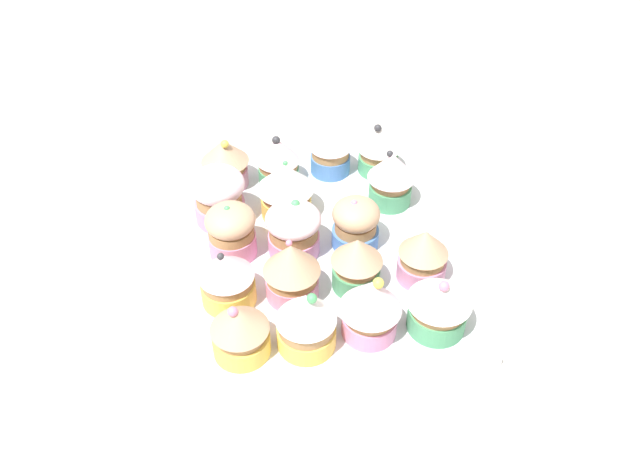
{
  "coord_description": "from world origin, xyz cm",
  "views": [
    {
      "loc": [
        -9.37,
        -56.4,
        55.22
      ],
      "look_at": [
        0.0,
        0.0,
        4.2
      ],
      "focal_mm": 37.45,
      "sensor_mm": 36.0,
      "label": 1
    }
  ],
  "objects_px": {
    "cupcake_12": "(286,189)",
    "cupcake_13": "(391,177)",
    "cupcake_4": "(227,278)",
    "cupcake_15": "(278,160)",
    "cupcake_6": "(357,262)",
    "cupcake_2": "(371,306)",
    "cupcake_1": "(306,320)",
    "cupcake_7": "(423,255)",
    "cupcake_10": "(356,224)",
    "cupcake_0": "(240,330)",
    "cupcake_9": "(293,226)",
    "cupcake_5": "(292,270)",
    "baking_tray": "(320,251)",
    "cupcake_16": "(330,150)",
    "cupcake_8": "(231,230)",
    "cupcake_17": "(379,147)",
    "cupcake_3": "(439,303)",
    "cupcake_14": "(225,161)",
    "cupcake_11": "(218,195)"
  },
  "relations": [
    {
      "from": "cupcake_2",
      "to": "cupcake_16",
      "type": "distance_m",
      "value": 0.28
    },
    {
      "from": "cupcake_12",
      "to": "cupcake_9",
      "type": "bearing_deg",
      "value": -89.77
    },
    {
      "from": "cupcake_8",
      "to": "cupcake_10",
      "type": "distance_m",
      "value": 0.14
    },
    {
      "from": "cupcake_2",
      "to": "cupcake_3",
      "type": "xyz_separation_m",
      "value": [
        0.07,
        -0.0,
        -0.0
      ]
    },
    {
      "from": "baking_tray",
      "to": "cupcake_5",
      "type": "bearing_deg",
      "value": -121.26
    },
    {
      "from": "cupcake_8",
      "to": "cupcake_15",
      "type": "height_order",
      "value": "same"
    },
    {
      "from": "cupcake_0",
      "to": "cupcake_2",
      "type": "xyz_separation_m",
      "value": [
        0.13,
        0.0,
        0.01
      ]
    },
    {
      "from": "cupcake_6",
      "to": "cupcake_2",
      "type": "bearing_deg",
      "value": -89.92
    },
    {
      "from": "cupcake_9",
      "to": "cupcake_16",
      "type": "height_order",
      "value": "same"
    },
    {
      "from": "cupcake_14",
      "to": "cupcake_4",
      "type": "bearing_deg",
      "value": -92.93
    },
    {
      "from": "baking_tray",
      "to": "cupcake_2",
      "type": "relative_size",
      "value": 4.88
    },
    {
      "from": "cupcake_2",
      "to": "cupcake_14",
      "type": "xyz_separation_m",
      "value": [
        -0.13,
        0.27,
        -0.0
      ]
    },
    {
      "from": "baking_tray",
      "to": "cupcake_7",
      "type": "relative_size",
      "value": 5.54
    },
    {
      "from": "cupcake_3",
      "to": "cupcake_14",
      "type": "relative_size",
      "value": 1.01
    },
    {
      "from": "cupcake_8",
      "to": "cupcake_9",
      "type": "distance_m",
      "value": 0.07
    },
    {
      "from": "cupcake_1",
      "to": "cupcake_9",
      "type": "relative_size",
      "value": 1.13
    },
    {
      "from": "cupcake_12",
      "to": "cupcake_13",
      "type": "bearing_deg",
      "value": 1.29
    },
    {
      "from": "cupcake_0",
      "to": "cupcake_9",
      "type": "relative_size",
      "value": 0.99
    },
    {
      "from": "cupcake_12",
      "to": "cupcake_13",
      "type": "distance_m",
      "value": 0.13
    },
    {
      "from": "cupcake_10",
      "to": "cupcake_8",
      "type": "bearing_deg",
      "value": 176.29
    },
    {
      "from": "cupcake_7",
      "to": "cupcake_14",
      "type": "height_order",
      "value": "cupcake_14"
    },
    {
      "from": "cupcake_16",
      "to": "cupcake_5",
      "type": "bearing_deg",
      "value": -110.37
    },
    {
      "from": "baking_tray",
      "to": "cupcake_2",
      "type": "xyz_separation_m",
      "value": [
        0.03,
        -0.13,
        0.05
      ]
    },
    {
      "from": "cupcake_12",
      "to": "cupcake_15",
      "type": "height_order",
      "value": "cupcake_12"
    },
    {
      "from": "baking_tray",
      "to": "cupcake_14",
      "type": "distance_m",
      "value": 0.18
    },
    {
      "from": "baking_tray",
      "to": "cupcake_14",
      "type": "xyz_separation_m",
      "value": [
        -0.1,
        0.14,
        0.04
      ]
    },
    {
      "from": "cupcake_5",
      "to": "cupcake_17",
      "type": "distance_m",
      "value": 0.25
    },
    {
      "from": "cupcake_1",
      "to": "cupcake_8",
      "type": "bearing_deg",
      "value": 113.64
    },
    {
      "from": "cupcake_4",
      "to": "cupcake_8",
      "type": "distance_m",
      "value": 0.07
    },
    {
      "from": "cupcake_4",
      "to": "cupcake_15",
      "type": "bearing_deg",
      "value": 68.65
    },
    {
      "from": "cupcake_8",
      "to": "cupcake_13",
      "type": "bearing_deg",
      "value": 16.99
    },
    {
      "from": "cupcake_3",
      "to": "cupcake_16",
      "type": "height_order",
      "value": "cupcake_3"
    },
    {
      "from": "cupcake_7",
      "to": "cupcake_17",
      "type": "xyz_separation_m",
      "value": [
        -0.0,
        0.2,
        0.0
      ]
    },
    {
      "from": "cupcake_3",
      "to": "cupcake_4",
      "type": "relative_size",
      "value": 1.05
    },
    {
      "from": "cupcake_3",
      "to": "cupcake_12",
      "type": "bearing_deg",
      "value": 122.47
    },
    {
      "from": "cupcake_5",
      "to": "cupcake_13",
      "type": "xyz_separation_m",
      "value": [
        0.14,
        0.14,
        0.0
      ]
    },
    {
      "from": "cupcake_10",
      "to": "cupcake_11",
      "type": "height_order",
      "value": "cupcake_11"
    },
    {
      "from": "cupcake_6",
      "to": "cupcake_10",
      "type": "xyz_separation_m",
      "value": [
        0.01,
        0.07,
        -0.0
      ]
    },
    {
      "from": "cupcake_4",
      "to": "cupcake_0",
      "type": "bearing_deg",
      "value": -83.47
    },
    {
      "from": "cupcake_9",
      "to": "cupcake_13",
      "type": "xyz_separation_m",
      "value": [
        0.13,
        0.06,
        0.01
      ]
    },
    {
      "from": "cupcake_5",
      "to": "cupcake_6",
      "type": "xyz_separation_m",
      "value": [
        0.07,
        0.0,
        -0.0
      ]
    },
    {
      "from": "cupcake_3",
      "to": "cupcake_8",
      "type": "relative_size",
      "value": 1.03
    },
    {
      "from": "cupcake_1",
      "to": "cupcake_10",
      "type": "bearing_deg",
      "value": 60.21
    },
    {
      "from": "cupcake_10",
      "to": "cupcake_15",
      "type": "distance_m",
      "value": 0.15
    },
    {
      "from": "cupcake_1",
      "to": "cupcake_7",
      "type": "relative_size",
      "value": 1.11
    },
    {
      "from": "baking_tray",
      "to": "cupcake_17",
      "type": "distance_m",
      "value": 0.18
    },
    {
      "from": "cupcake_10",
      "to": "cupcake_17",
      "type": "relative_size",
      "value": 0.89
    },
    {
      "from": "cupcake_11",
      "to": "cupcake_12",
      "type": "xyz_separation_m",
      "value": [
        0.08,
        -0.0,
        0.0
      ]
    },
    {
      "from": "cupcake_8",
      "to": "cupcake_16",
      "type": "xyz_separation_m",
      "value": [
        0.14,
        0.14,
        -0.0
      ]
    },
    {
      "from": "cupcake_8",
      "to": "cupcake_5",
      "type": "bearing_deg",
      "value": -52.53
    }
  ]
}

